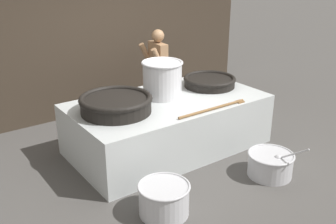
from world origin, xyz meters
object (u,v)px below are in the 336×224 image
object	(u,v)px
giant_wok_near	(116,103)
giant_wok_far	(210,81)
stock_pot	(162,79)
cook	(158,70)
prep_bowl_meat	(164,198)
prep_bowl_vegetables	(270,163)

from	to	relation	value
giant_wok_near	giant_wok_far	size ratio (longest dim) A/B	1.17
stock_pot	cook	bearing A→B (deg)	59.09
giant_wok_far	prep_bowl_meat	bearing A→B (deg)	-142.83
cook	giant_wok_near	bearing A→B (deg)	44.97
stock_pot	prep_bowl_meat	size ratio (longest dim) A/B	1.03
giant_wok_far	stock_pot	distance (m)	0.99
stock_pot	giant_wok_far	bearing A→B (deg)	-2.00
cook	prep_bowl_meat	distance (m)	3.24
giant_wok_far	cook	world-z (taller)	cook
stock_pot	prep_bowl_meat	bearing A→B (deg)	-124.46
giant_wok_near	prep_bowl_meat	size ratio (longest dim) A/B	1.65
giant_wok_near	giant_wok_far	distance (m)	1.89
giant_wok_far	giant_wok_near	bearing A→B (deg)	-176.06
prep_bowl_meat	prep_bowl_vegetables	bearing A→B (deg)	-4.90
giant_wok_far	prep_bowl_meat	distance (m)	2.67
stock_pot	prep_bowl_meat	xyz separation A→B (m)	(-1.09, -1.59, -0.90)
giant_wok_far	prep_bowl_meat	world-z (taller)	giant_wok_far
giant_wok_near	giant_wok_far	xyz separation A→B (m)	(1.88, 0.13, -0.04)
giant_wok_far	cook	xyz separation A→B (m)	(-0.33, 1.09, -0.01)
giant_wok_far	prep_bowl_vegetables	bearing A→B (deg)	-100.71
prep_bowl_meat	giant_wok_near	bearing A→B (deg)	83.23
giant_wok_near	prep_bowl_vegetables	size ratio (longest dim) A/B	1.25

